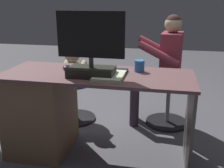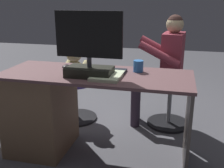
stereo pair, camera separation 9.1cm
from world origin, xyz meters
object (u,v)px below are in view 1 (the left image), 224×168
(computer_mouse, at_px, (67,67))
(visitor_chair, at_px, (168,100))
(desk, at_px, (51,109))
(tv_remote, at_px, (73,71))
(office_chair_teddy, at_px, (74,96))
(teddy_bear, at_px, (73,64))
(person, at_px, (162,63))
(keyboard, at_px, (102,70))
(cup, at_px, (139,66))
(monitor, at_px, (91,54))

(computer_mouse, bearing_deg, visitor_chair, -142.76)
(desk, bearing_deg, tv_remote, -179.26)
(visitor_chair, bearing_deg, office_chair_teddy, 5.89)
(computer_mouse, xyz_separation_m, tv_remote, (-0.08, 0.08, -0.01))
(tv_remote, height_order, office_chair_teddy, tv_remote)
(tv_remote, xyz_separation_m, office_chair_teddy, (0.23, -0.65, -0.48))
(office_chair_teddy, xyz_separation_m, teddy_bear, (0.00, -0.01, 0.37))
(computer_mouse, distance_m, person, 1.04)
(keyboard, height_order, person, person)
(keyboard, relative_size, person, 0.36)
(desk, xyz_separation_m, computer_mouse, (-0.13, -0.08, 0.37))
(tv_remote, bearing_deg, desk, 12.55)
(desk, height_order, keyboard, keyboard)
(office_chair_teddy, bearing_deg, keyboard, 128.91)
(cup, relative_size, teddy_bear, 0.25)
(computer_mouse, distance_m, tv_remote, 0.12)
(cup, distance_m, office_chair_teddy, 1.06)
(office_chair_teddy, bearing_deg, person, -174.11)
(office_chair_teddy, bearing_deg, cup, 146.20)
(monitor, height_order, cup, monitor)
(desk, xyz_separation_m, monitor, (-0.40, 0.09, 0.52))
(person, bearing_deg, keyboard, 54.63)
(monitor, relative_size, person, 0.44)
(monitor, xyz_separation_m, teddy_bear, (0.42, -0.75, -0.27))
(desk, bearing_deg, office_chair_teddy, -88.11)
(monitor, relative_size, cup, 5.47)
(desk, height_order, computer_mouse, computer_mouse)
(cup, bearing_deg, keyboard, 11.61)
(cup, xyz_separation_m, office_chair_teddy, (0.77, -0.52, -0.52))
(keyboard, height_order, teddy_bear, teddy_bear)
(teddy_bear, bearing_deg, visitor_chair, -174.80)
(monitor, height_order, teddy_bear, monitor)
(tv_remote, bearing_deg, keyboard, -151.82)
(desk, bearing_deg, teddy_bear, -88.15)
(desk, bearing_deg, visitor_chair, -143.22)
(cup, distance_m, visitor_chair, 0.86)
(desk, xyz_separation_m, person, (-0.93, -0.75, 0.29))
(keyboard, bearing_deg, tv_remote, 16.36)
(cup, bearing_deg, person, -106.00)
(person, bearing_deg, computer_mouse, 39.74)
(computer_mouse, distance_m, teddy_bear, 0.61)
(teddy_bear, distance_m, person, 0.95)
(teddy_bear, bearing_deg, computer_mouse, 104.53)
(office_chair_teddy, height_order, teddy_bear, teddy_bear)
(desk, distance_m, computer_mouse, 0.40)
(office_chair_teddy, bearing_deg, monitor, 119.75)
(cup, relative_size, office_chair_teddy, 0.20)
(desk, relative_size, keyboard, 3.72)
(desk, relative_size, tv_remote, 10.41)
(teddy_bear, xyz_separation_m, person, (-0.95, -0.09, 0.04))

